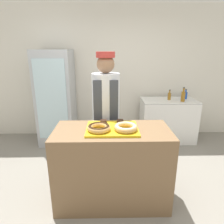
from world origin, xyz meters
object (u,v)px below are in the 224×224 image
Objects in this scene: beverage_fridge at (56,98)px; bottle_amber_b at (169,96)px; serving_tray at (112,129)px; bottle_amber at (183,96)px; donut_light_glaze at (126,127)px; brownie_back_left at (104,121)px; baker_person at (106,114)px; donut_chocolate_glaze at (99,127)px; bottle_blue at (186,95)px; brownie_back_right at (120,121)px; chest_freezer at (168,120)px.

beverage_fridge is 9.04× the size of bottle_amber_b.
serving_tray is 2.13× the size of bottle_amber.
donut_light_glaze is 0.14× the size of beverage_fridge.
baker_person is (0.03, 0.39, -0.03)m from brownie_back_left.
bottle_amber_b reaches higher than donut_chocolate_glaze.
brownie_back_left is at bearing 79.28° from donut_chocolate_glaze.
donut_light_glaze is 2.32m from bottle_blue.
brownie_back_right is at bearing -131.11° from bottle_blue.
baker_person reaches higher than bottle_amber_b.
donut_chocolate_glaze is 0.35m from brownie_back_right.
baker_person is 8.90× the size of bottle_amber_b.
bottle_amber_b is 0.36m from bottle_blue.
brownie_back_left reaches higher than serving_tray.
brownie_back_left is at bearing 180.00° from brownie_back_right.
baker_person is at bearing -136.89° from chest_freezer.
baker_person is at bearing -49.79° from beverage_fridge.
donut_chocolate_glaze is 0.30m from donut_light_glaze.
bottle_amber_b is (1.17, 1.73, -0.02)m from serving_tray.
donut_light_glaze is 2.07m from bottle_amber_b.
brownie_back_right is at bearing 59.41° from serving_tray.
bottle_blue is (1.42, 1.63, -0.04)m from brownie_back_right.
donut_chocolate_glaze is at bearing -126.29° from chest_freezer.
bottle_blue is at bearing 49.78° from serving_tray.
bottle_amber is (1.29, 1.42, -0.02)m from brownie_back_right.
chest_freezer is 0.59m from bottle_amber.
chest_freezer is at bearing 43.11° from baker_person.
serving_tray is 2.89× the size of bottle_amber_b.
beverage_fridge reaches higher than bottle_blue.
brownie_back_left is 1.83m from beverage_fridge.
bottle_blue is (1.67, 1.87, -0.06)m from donut_chocolate_glaze.
chest_freezer is at bearing 60.28° from donut_light_glaze.
beverage_fridge is (-1.06, 1.73, -0.05)m from serving_tray.
beverage_fridge is at bearing -179.90° from bottle_amber_b.
brownie_back_right is at bearing -53.21° from beverage_fridge.
donut_chocolate_glaze is 0.95× the size of bottle_amber.
donut_light_glaze reaches higher than brownie_back_right.
donut_light_glaze is 0.25m from brownie_back_right.
donut_chocolate_glaze is 3.43× the size of brownie_back_left.
bottle_blue is at bearing 10.97° from bottle_amber_b.
bottle_amber is (1.47, 1.03, 0.02)m from baker_person.
beverage_fridge is 9.15× the size of bottle_blue.
baker_person is at bearing 109.37° from donut_light_glaze.
baker_person reaches higher than chest_freezer.
brownie_back_right is 0.04× the size of beverage_fridge.
bottle_amber is (1.24, 1.66, -0.03)m from donut_light_glaze.
brownie_back_left is at bearing 135.43° from donut_light_glaze.
serving_tray is 2.09m from bottle_amber_b.
beverage_fridge is at bearing 176.81° from bottle_amber.
bottle_blue is (0.34, 0.07, 0.51)m from chest_freezer.
donut_light_glaze is at bearing -79.28° from brownie_back_right.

